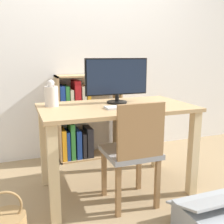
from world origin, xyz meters
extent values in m
plane|color=#997F5B|center=(0.00, 0.00, 0.00)|extent=(10.00, 10.00, 0.00)
cube|color=white|center=(0.00, 1.00, 1.30)|extent=(8.00, 0.05, 2.60)
cube|color=tan|center=(0.00, 0.00, 0.74)|extent=(1.27, 0.72, 0.03)
cube|color=#D8BC8C|center=(-0.58, -0.31, 0.36)|extent=(0.07, 0.07, 0.73)
cube|color=#D8BC8C|center=(0.58, -0.31, 0.36)|extent=(0.07, 0.07, 0.73)
cube|color=#D8BC8C|center=(-0.58, 0.31, 0.36)|extent=(0.07, 0.07, 0.73)
cube|color=#D8BC8C|center=(0.58, 0.31, 0.36)|extent=(0.07, 0.07, 0.73)
cylinder|color=black|center=(0.05, 0.11, 0.77)|extent=(0.18, 0.18, 0.02)
cylinder|color=black|center=(0.05, 0.11, 0.81)|extent=(0.04, 0.04, 0.07)
cube|color=black|center=(0.05, 0.12, 0.99)|extent=(0.57, 0.02, 0.32)
cube|color=#192338|center=(0.05, 0.11, 0.99)|extent=(0.55, 0.03, 0.29)
cube|color=silver|center=(0.05, -0.11, 0.77)|extent=(0.37, 0.12, 0.02)
cylinder|color=silver|center=(-0.51, 0.16, 0.84)|extent=(0.12, 0.12, 0.16)
sphere|color=silver|center=(-0.51, 0.16, 0.95)|extent=(0.06, 0.06, 0.06)
cube|color=gray|center=(0.03, -0.24, 0.43)|extent=(0.40, 0.40, 0.04)
cube|color=olive|center=(0.03, -0.42, 0.65)|extent=(0.36, 0.03, 0.40)
cube|color=olive|center=(-0.14, -0.40, 0.20)|extent=(0.04, 0.04, 0.41)
cube|color=olive|center=(0.19, -0.40, 0.20)|extent=(0.04, 0.04, 0.41)
cube|color=olive|center=(-0.14, -0.07, 0.20)|extent=(0.04, 0.04, 0.41)
cube|color=olive|center=(0.19, -0.07, 0.20)|extent=(0.04, 0.04, 0.41)
cube|color=tan|center=(-0.37, 0.83, 0.48)|extent=(0.02, 0.28, 0.96)
cube|color=tan|center=(0.34, 0.83, 0.48)|extent=(0.02, 0.28, 0.96)
cube|color=tan|center=(-0.01, 0.83, 0.01)|extent=(0.72, 0.28, 0.02)
cube|color=tan|center=(-0.01, 0.83, 0.95)|extent=(0.72, 0.28, 0.02)
cube|color=tan|center=(-0.01, 0.83, 0.48)|extent=(0.69, 0.28, 0.02)
cube|color=orange|center=(-0.32, 0.83, 0.19)|extent=(0.05, 0.24, 0.35)
cube|color=navy|center=(-0.28, 0.83, 0.18)|extent=(0.04, 0.24, 0.32)
cube|color=#2D7F38|center=(-0.23, 0.83, 0.22)|extent=(0.05, 0.24, 0.41)
cube|color=navy|center=(-0.16, 0.83, 0.18)|extent=(0.05, 0.24, 0.32)
cube|color=black|center=(-0.10, 0.83, 0.16)|extent=(0.04, 0.24, 0.29)
cube|color=black|center=(-0.03, 0.83, 0.19)|extent=(0.07, 0.24, 0.34)
cube|color=navy|center=(-0.32, 0.83, 0.67)|extent=(0.05, 0.24, 0.37)
cube|color=#2D7F38|center=(-0.27, 0.83, 0.67)|extent=(0.04, 0.24, 0.36)
cube|color=beige|center=(-0.22, 0.83, 0.65)|extent=(0.04, 0.24, 0.32)
cube|color=red|center=(-0.16, 0.83, 0.70)|extent=(0.07, 0.24, 0.41)
cube|color=beige|center=(-0.09, 0.83, 0.67)|extent=(0.05, 0.24, 0.35)
cube|color=orange|center=(-0.04, 0.83, 0.66)|extent=(0.04, 0.24, 0.35)
torus|color=#997547|center=(-0.91, -0.36, 0.22)|extent=(0.22, 0.02, 0.22)
cube|color=#999EA3|center=(0.43, -0.79, 0.10)|extent=(0.50, 0.35, 0.19)
cube|color=#999EA3|center=(0.43, -0.72, 0.20)|extent=(0.51, 0.34, 0.14)
camera|label=1|loc=(-0.78, -2.02, 1.17)|focal=42.00mm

